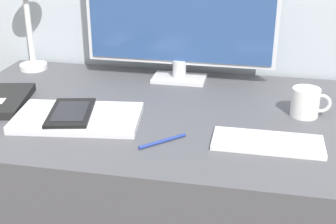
# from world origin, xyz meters

# --- Properties ---
(desk) EXTENTS (1.27, 0.77, 0.71)m
(desk) POSITION_xyz_m (0.00, 0.15, 0.36)
(desk) COLOR #4C4C51
(desk) RESTS_ON ground_plane
(monitor) EXTENTS (0.65, 0.11, 0.46)m
(monitor) POSITION_xyz_m (0.03, 0.43, 0.96)
(monitor) COLOR silver
(monitor) RESTS_ON desk
(keyboard) EXTENTS (0.28, 0.12, 0.01)m
(keyboard) POSITION_xyz_m (0.34, -0.01, 0.72)
(keyboard) COLOR silver
(keyboard) RESTS_ON desk
(laptop) EXTENTS (0.37, 0.25, 0.02)m
(laptop) POSITION_xyz_m (-0.19, 0.03, 0.72)
(laptop) COLOR silver
(laptop) RESTS_ON desk
(ereader) EXTENTS (0.15, 0.22, 0.01)m
(ereader) POSITION_xyz_m (-0.20, 0.02, 0.74)
(ereader) COLOR black
(ereader) RESTS_ON laptop
(coffee_mug) EXTENTS (0.11, 0.08, 0.08)m
(coffee_mug) POSITION_xyz_m (0.44, 0.20, 0.75)
(coffee_mug) COLOR white
(coffee_mug) RESTS_ON desk
(pen) EXTENTS (0.11, 0.10, 0.01)m
(pen) POSITION_xyz_m (0.08, -0.05, 0.72)
(pen) COLOR navy
(pen) RESTS_ON desk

